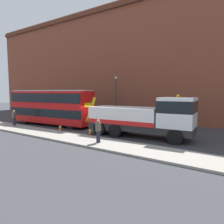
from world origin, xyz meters
TOP-DOWN VIEW (x-y plane):
  - ground_plane at (0.00, 0.00)m, footprint 120.00×120.00m
  - near_kerb at (0.00, -4.20)m, footprint 60.00×2.80m
  - building_facade at (0.00, 8.61)m, footprint 60.00×1.50m
  - recovery_tow_truck at (5.69, -0.38)m, footprint 10.22×3.33m
  - double_decker_bus at (-6.21, -0.42)m, footprint 11.17×3.40m
  - pedestrian_onlooker at (-8.63, -3.51)m, footprint 0.38×0.46m
  - pedestrian_bystander at (3.93, -4.39)m, footprint 0.47×0.47m
  - traffic_cone_near_bus at (-2.53, -2.32)m, footprint 0.36×0.36m
  - traffic_cone_midway at (1.14, -2.06)m, footprint 0.36×0.36m
  - street_lamp at (-1.61, 6.42)m, footprint 0.36×0.36m

SIDE VIEW (x-z plane):
  - ground_plane at x=0.00m, z-range 0.00..0.00m
  - near_kerb at x=0.00m, z-range 0.00..0.15m
  - traffic_cone_near_bus at x=-2.53m, z-range -0.02..0.70m
  - traffic_cone_midway at x=1.14m, z-range -0.02..0.70m
  - pedestrian_onlooker at x=-8.63m, z-range 0.13..1.84m
  - pedestrian_bystander at x=3.93m, z-range 0.13..1.84m
  - recovery_tow_truck at x=5.69m, z-range -0.08..3.59m
  - double_decker_bus at x=-6.21m, z-range 0.20..4.26m
  - street_lamp at x=-1.61m, z-range 0.56..6.39m
  - building_facade at x=0.00m, z-range 0.07..16.07m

